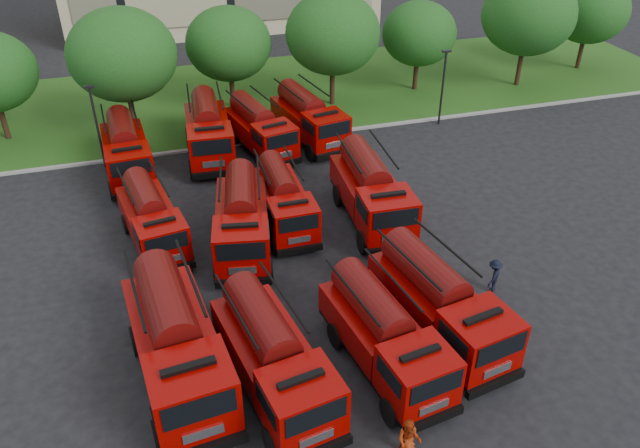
# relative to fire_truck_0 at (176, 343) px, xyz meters

# --- Properties ---
(ground) EXTENTS (140.00, 140.00, 0.00)m
(ground) POSITION_rel_fire_truck_0_xyz_m (7.47, 1.21, -1.81)
(ground) COLOR black
(ground) RESTS_ON ground
(lawn) EXTENTS (70.00, 16.00, 0.12)m
(lawn) POSITION_rel_fire_truck_0_xyz_m (7.47, 27.21, -1.75)
(lawn) COLOR #2A5115
(lawn) RESTS_ON ground
(curb) EXTENTS (70.00, 0.30, 0.14)m
(curb) POSITION_rel_fire_truck_0_xyz_m (7.47, 19.11, -1.74)
(curb) COLOR gray
(curb) RESTS_ON ground
(tree_2) EXTENTS (6.72, 6.72, 8.22)m
(tree_2) POSITION_rel_fire_truck_0_xyz_m (-0.53, 22.71, 3.54)
(tree_2) COLOR #382314
(tree_2) RESTS_ON ground
(tree_3) EXTENTS (5.88, 5.88, 7.19)m
(tree_3) POSITION_rel_fire_truck_0_xyz_m (6.47, 25.21, 2.87)
(tree_3) COLOR #382314
(tree_3) RESTS_ON ground
(tree_4) EXTENTS (6.55, 6.55, 8.01)m
(tree_4) POSITION_rel_fire_truck_0_xyz_m (13.47, 23.71, 3.41)
(tree_4) COLOR #382314
(tree_4) RESTS_ON ground
(tree_5) EXTENTS (5.46, 5.46, 6.68)m
(tree_5) POSITION_rel_fire_truck_0_xyz_m (20.47, 24.71, 2.54)
(tree_5) COLOR #382314
(tree_5) RESTS_ON ground
(tree_6) EXTENTS (6.89, 6.89, 8.42)m
(tree_6) POSITION_rel_fire_truck_0_xyz_m (28.47, 23.21, 3.68)
(tree_6) COLOR #382314
(tree_6) RESTS_ON ground
(tree_7) EXTENTS (6.05, 6.05, 7.39)m
(tree_7) POSITION_rel_fire_truck_0_xyz_m (35.47, 25.21, 3.01)
(tree_7) COLOR #382314
(tree_7) RESTS_ON ground
(lamp_post_0) EXTENTS (0.60, 0.25, 5.11)m
(lamp_post_0) POSITION_rel_fire_truck_0_xyz_m (-2.53, 18.41, 1.08)
(lamp_post_0) COLOR black
(lamp_post_0) RESTS_ON ground
(lamp_post_1) EXTENTS (0.60, 0.25, 5.11)m
(lamp_post_1) POSITION_rel_fire_truck_0_xyz_m (19.47, 18.41, 1.08)
(lamp_post_1) COLOR black
(lamp_post_1) RESTS_ON ground
(fire_truck_0) EXTENTS (3.54, 8.15, 3.60)m
(fire_truck_0) POSITION_rel_fire_truck_0_xyz_m (0.00, 0.00, 0.00)
(fire_truck_0) COLOR black
(fire_truck_0) RESTS_ON ground
(fire_truck_1) EXTENTS (3.57, 7.41, 3.24)m
(fire_truck_1) POSITION_rel_fire_truck_0_xyz_m (3.22, -1.52, -0.18)
(fire_truck_1) COLOR black
(fire_truck_1) RESTS_ON ground
(fire_truck_2) EXTENTS (3.31, 7.09, 3.11)m
(fire_truck_2) POSITION_rel_fire_truck_0_xyz_m (7.41, -1.54, -0.25)
(fire_truck_2) COLOR black
(fire_truck_2) RESTS_ON ground
(fire_truck_3) EXTENTS (3.68, 7.55, 3.29)m
(fire_truck_3) POSITION_rel_fire_truck_0_xyz_m (10.13, -0.55, -0.15)
(fire_truck_3) COLOR black
(fire_truck_3) RESTS_ON ground
(fire_truck_4) EXTENTS (3.22, 6.68, 2.92)m
(fire_truck_4) POSITION_rel_fire_truck_0_xyz_m (-0.26, 9.31, -0.34)
(fire_truck_4) COLOR black
(fire_truck_4) RESTS_ON ground
(fire_truck_5) EXTENTS (3.72, 7.46, 3.25)m
(fire_truck_5) POSITION_rel_fire_truck_0_xyz_m (3.84, 7.74, -0.18)
(fire_truck_5) COLOR black
(fire_truck_5) RESTS_ON ground
(fire_truck_6) EXTENTS (2.39, 6.42, 2.91)m
(fire_truck_6) POSITION_rel_fire_truck_0_xyz_m (6.23, 9.17, -0.35)
(fire_truck_6) COLOR black
(fire_truck_6) RESTS_ON ground
(fire_truck_7) EXTENTS (3.05, 7.57, 3.38)m
(fire_truck_7) POSITION_rel_fire_truck_0_xyz_m (10.62, 8.31, -0.11)
(fire_truck_7) COLOR black
(fire_truck_7) RESTS_ON ground
(fire_truck_8) EXTENTS (2.90, 7.15, 3.20)m
(fire_truck_8) POSITION_rel_fire_truck_0_xyz_m (-1.13, 16.95, -0.20)
(fire_truck_8) COLOR black
(fire_truck_8) RESTS_ON ground
(fire_truck_9) EXTENTS (3.16, 7.61, 3.39)m
(fire_truck_9) POSITION_rel_fire_truck_0_xyz_m (3.76, 18.08, -0.11)
(fire_truck_9) COLOR black
(fire_truck_9) RESTS_ON ground
(fire_truck_10) EXTENTS (3.67, 7.01, 3.04)m
(fire_truck_10) POSITION_rel_fire_truck_0_xyz_m (6.88, 17.85, -0.28)
(fire_truck_10) COLOR black
(fire_truck_10) RESTS_ON ground
(fire_truck_11) EXTENTS (3.66, 7.36, 3.21)m
(fire_truck_11) POSITION_rel_fire_truck_0_xyz_m (10.19, 18.37, -0.20)
(fire_truck_11) COLOR black
(fire_truck_11) RESTS_ON ground
(firefighter_2) EXTENTS (1.03, 1.28, 1.90)m
(firefighter_2) POSITION_rel_fire_truck_0_xyz_m (10.84, 0.41, -1.81)
(firefighter_2) COLOR #A02E0C
(firefighter_2) RESTS_ON ground
(firefighter_3) EXTENTS (1.14, 1.09, 1.62)m
(firefighter_3) POSITION_rel_fire_truck_0_xyz_m (13.74, 1.30, -1.81)
(firefighter_3) COLOR black
(firefighter_3) RESTS_ON ground
(firefighter_4) EXTENTS (1.03, 0.94, 1.76)m
(firefighter_4) POSITION_rel_fire_truck_0_xyz_m (1.98, 1.68, -1.81)
(firefighter_4) COLOR black
(firefighter_4) RESTS_ON ground
(firefighter_5) EXTENTS (1.98, 1.45, 1.96)m
(firefighter_5) POSITION_rel_fire_truck_0_xyz_m (11.76, 9.00, -1.81)
(firefighter_5) COLOR #A02E0C
(firefighter_5) RESTS_ON ground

